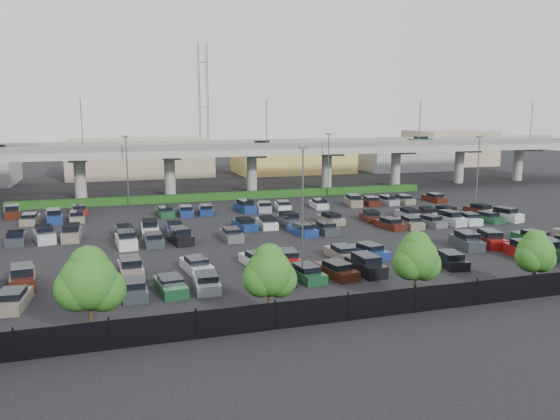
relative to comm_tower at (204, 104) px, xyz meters
name	(u,v)px	position (x,y,z in m)	size (l,w,h in m)	color
ground	(279,231)	(-4.00, -74.00, -15.61)	(280.00, 280.00, 0.00)	black
overpass	(222,152)	(-4.22, -42.01, -8.64)	(150.00, 13.00, 15.80)	gray
hedge	(232,196)	(-4.00, -49.00, -15.06)	(66.00, 1.60, 1.10)	#123A11
fence	(401,302)	(-4.05, -102.00, -14.71)	(70.00, 0.10, 2.00)	black
tree_row	(402,258)	(-3.30, -100.53, -12.09)	(65.07, 3.66, 5.94)	#332316
parked_cars	(285,232)	(-4.37, -77.46, -15.00)	(63.12, 41.66, 1.67)	white
light_poles	(240,177)	(-8.12, -72.00, -9.37)	(66.90, 48.38, 10.30)	#525258
distant_buildings	(250,157)	(8.38, -12.19, -11.87)	(138.00, 24.00, 9.00)	gray
comm_tower	(204,104)	(0.00, 0.00, 0.00)	(2.40, 2.40, 30.00)	#525258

